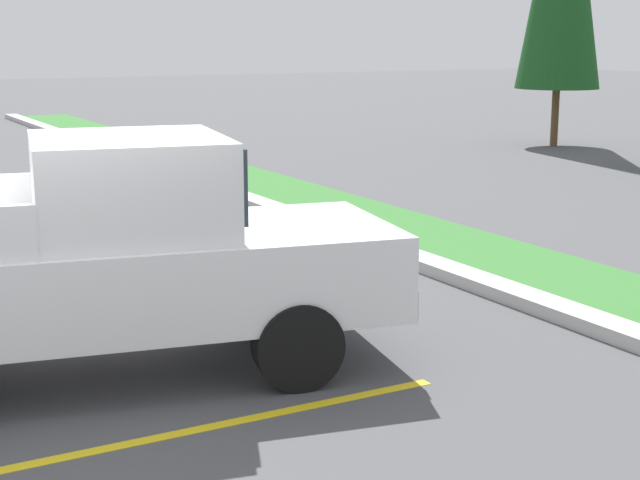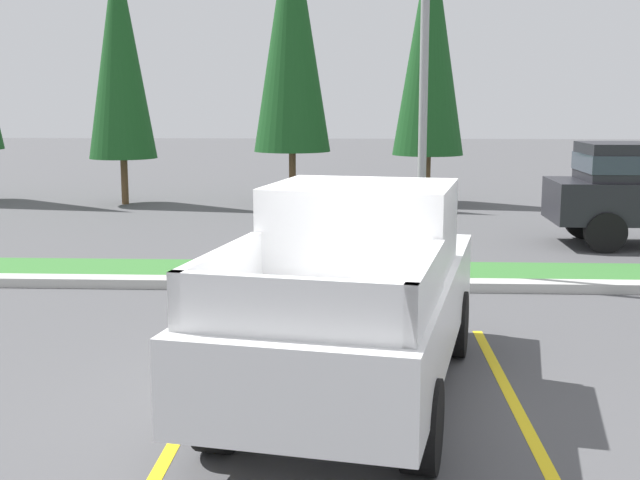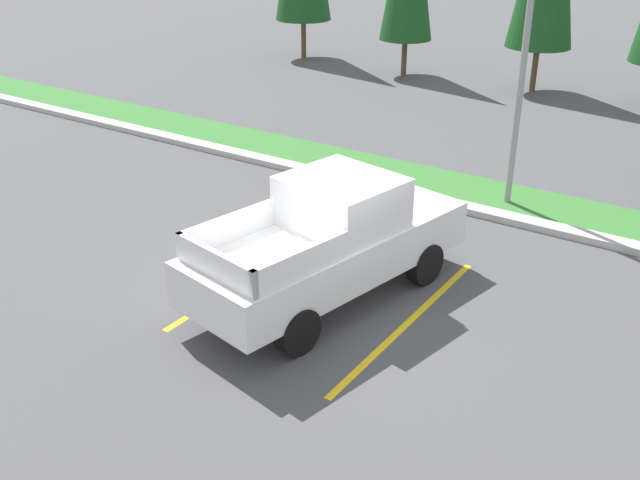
# 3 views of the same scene
# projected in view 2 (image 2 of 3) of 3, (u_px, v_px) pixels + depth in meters

# --- Properties ---
(ground_plane) EXTENTS (120.00, 120.00, 0.00)m
(ground_plane) POSITION_uv_depth(u_px,v_px,m) (369.00, 404.00, 7.94)
(ground_plane) COLOR #4C4C4F
(parking_line_near) EXTENTS (0.12, 4.80, 0.01)m
(parking_line_near) POSITION_uv_depth(u_px,v_px,m) (202.00, 392.00, 8.26)
(parking_line_near) COLOR yellow
(parking_line_near) RESTS_ON ground
(parking_line_far) EXTENTS (0.12, 4.80, 0.01)m
(parking_line_far) POSITION_uv_depth(u_px,v_px,m) (511.00, 397.00, 8.11)
(parking_line_far) COLOR yellow
(parking_line_far) RESTS_ON ground
(curb_strip) EXTENTS (56.00, 0.40, 0.15)m
(curb_strip) POSITION_uv_depth(u_px,v_px,m) (366.00, 284.00, 12.85)
(curb_strip) COLOR #B2B2AD
(curb_strip) RESTS_ON ground
(grass_median) EXTENTS (56.00, 1.80, 0.06)m
(grass_median) POSITION_uv_depth(u_px,v_px,m) (365.00, 273.00, 13.94)
(grass_median) COLOR #387533
(grass_median) RESTS_ON ground
(pickup_truck_main) EXTENTS (2.87, 5.49, 2.10)m
(pickup_truck_main) POSITION_uv_depth(u_px,v_px,m) (357.00, 293.00, 8.06)
(pickup_truck_main) COLOR black
(pickup_truck_main) RESTS_ON ground
(street_light) EXTENTS (0.24, 1.49, 7.13)m
(street_light) POSITION_uv_depth(u_px,v_px,m) (426.00, 24.00, 12.88)
(street_light) COLOR gray
(street_light) RESTS_ON ground
(cypress_tree_left_inner) EXTENTS (1.92, 1.92, 7.38)m
(cypress_tree_left_inner) POSITION_uv_depth(u_px,v_px,m) (119.00, 51.00, 22.96)
(cypress_tree_left_inner) COLOR brown
(cypress_tree_left_inner) RESTS_ON ground
(cypress_tree_center) EXTENTS (2.19, 2.19, 8.43)m
(cypress_tree_center) POSITION_uv_depth(u_px,v_px,m) (292.00, 28.00, 22.95)
(cypress_tree_center) COLOR brown
(cypress_tree_center) RESTS_ON ground
(cypress_tree_right_inner) EXTENTS (2.04, 2.04, 7.84)m
(cypress_tree_right_inner) POSITION_uv_depth(u_px,v_px,m) (430.00, 41.00, 23.10)
(cypress_tree_right_inner) COLOR brown
(cypress_tree_right_inner) RESTS_ON ground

